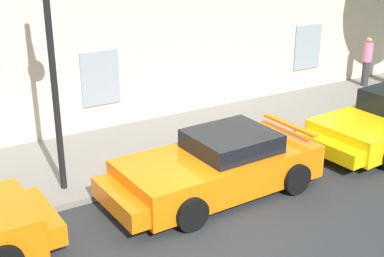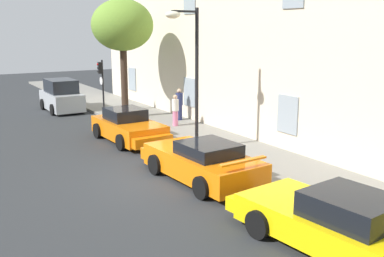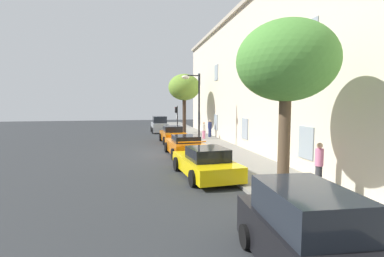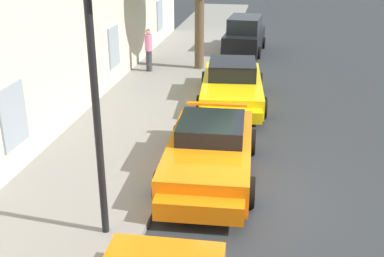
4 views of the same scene
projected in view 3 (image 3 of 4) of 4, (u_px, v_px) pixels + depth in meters
name	position (u px, v px, depth m)	size (l,w,h in m)	color
ground_plane	(165.00, 153.00, 19.15)	(80.00, 80.00, 0.00)	#2B2D30
sidewalk	(221.00, 150.00, 19.93)	(60.00, 3.67, 0.14)	gray
building_facade	(267.00, 76.00, 20.13)	(37.04, 3.65, 10.68)	beige
sportscar_red_lead	(173.00, 136.00, 24.32)	(4.53, 2.22, 1.43)	orange
sportscar_yellow_flank	(184.00, 146.00, 18.65)	(4.89, 2.38, 1.34)	orange
sportscar_white_middle	(204.00, 163.00, 13.20)	(5.19, 2.57, 1.41)	yellow
hatchback_parked	(306.00, 236.00, 5.54)	(3.82, 2.04, 1.76)	black
hatchback_distant	(159.00, 125.00, 33.13)	(3.80, 1.97, 1.92)	#B2B7BC
tree_near_kerb	(286.00, 63.00, 9.24)	(3.32, 3.32, 6.00)	brown
tree_midblock	(184.00, 88.00, 28.78)	(3.26, 3.26, 6.30)	#38281E
traffic_light	(177.00, 114.00, 31.11)	(0.44, 0.36, 3.02)	black
street_lamp	(194.00, 96.00, 21.33)	(0.44, 1.42, 5.54)	black
pedestrian_admiring	(204.00, 130.00, 26.13)	(0.48, 0.48, 1.57)	pink
pedestrian_strolling	(210.00, 128.00, 27.44)	(0.50, 0.50, 1.67)	navy
pedestrian_bystander	(319.00, 164.00, 10.80)	(0.36, 0.36, 1.76)	#333338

